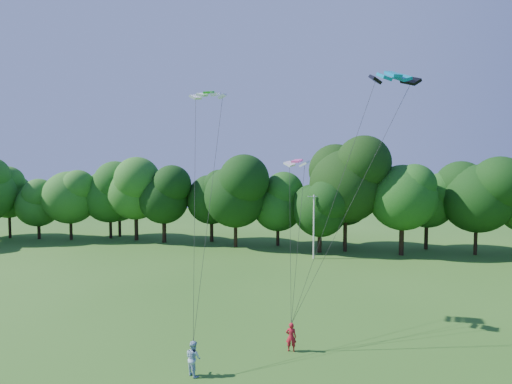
# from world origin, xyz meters

# --- Properties ---
(utility_pole) EXTENTS (1.35, 0.68, 7.27)m
(utility_pole) POSITION_xyz_m (2.88, 30.05, 3.77)
(utility_pole) COLOR silver
(utility_pole) RESTS_ON ground
(kite_flyer_left) EXTENTS (0.64, 0.46, 1.65)m
(kite_flyer_left) POSITION_xyz_m (3.42, 6.64, 0.82)
(kite_flyer_left) COLOR #AA1622
(kite_flyer_left) RESTS_ON ground
(kite_flyer_right) EXTENTS (1.08, 1.02, 1.75)m
(kite_flyer_right) POSITION_xyz_m (-1.00, 2.99, 0.87)
(kite_flyer_right) COLOR #99B7D4
(kite_flyer_right) RESTS_ON ground
(kite_teal) EXTENTS (3.06, 2.21, 0.64)m
(kite_teal) POSITION_xyz_m (8.93, 9.65, 15.81)
(kite_teal) COLOR #0577A0
(kite_teal) RESTS_ON ground
(kite_green) EXTENTS (2.34, 1.09, 0.37)m
(kite_green) POSITION_xyz_m (-2.64, 10.31, 15.35)
(kite_green) COLOR #2ADA20
(kite_green) RESTS_ON ground
(kite_pink) EXTENTS (1.72, 1.19, 0.25)m
(kite_pink) POSITION_xyz_m (3.27, 10.21, 10.79)
(kite_pink) COLOR #EC419D
(kite_pink) RESTS_ON ground
(tree_back_west) EXTENTS (6.72, 6.72, 9.77)m
(tree_back_west) POSITION_xyz_m (-26.68, 38.34, 6.10)
(tree_back_west) COLOR #331D14
(tree_back_west) RESTS_ON ground
(tree_back_center) EXTENTS (9.88, 9.88, 14.38)m
(tree_back_center) POSITION_xyz_m (6.39, 34.78, 8.98)
(tree_back_center) COLOR #312413
(tree_back_center) RESTS_ON ground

